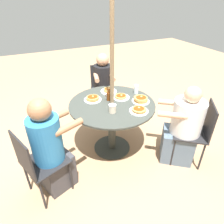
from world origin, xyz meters
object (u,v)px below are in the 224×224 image
object	(u,v)px
diner_south	(182,129)
pancake_plate_d	(139,110)
coffee_cup	(112,108)
drinking_glass_a	(136,89)
patio_chair_east	(37,162)
diner_east	(51,150)
pancake_plate_e	(109,91)
diner_north	(103,89)
pancake_plate_c	(141,100)
pancake_plate_a	(121,97)
patio_chair_south	(197,130)
syrup_bottle	(109,96)
patio_chair_north	(102,86)
patio_table	(112,114)
pancake_plate_b	(93,99)

from	to	relation	value
diner_south	pancake_plate_d	size ratio (longest dim) A/B	4.65
coffee_cup	drinking_glass_a	distance (m)	0.62
patio_chair_east	coffee_cup	xyz separation A→B (m)	(-0.95, -0.19, 0.30)
diner_east	pancake_plate_e	world-z (taller)	diner_east
coffee_cup	diner_north	bearing A→B (deg)	-106.87
diner_north	patio_chair_east	xyz separation A→B (m)	(1.29, 1.30, -0.03)
diner_east	pancake_plate_c	size ratio (longest dim) A/B	5.06
diner_north	pancake_plate_e	distance (m)	0.64
diner_east	pancake_plate_e	size ratio (longest dim) A/B	5.06
pancake_plate_a	pancake_plate_e	world-z (taller)	pancake_plate_e
patio_chair_south	syrup_bottle	size ratio (longest dim) A/B	5.32
patio_chair_north	diner_north	world-z (taller)	diner_north
patio_table	diner_south	size ratio (longest dim) A/B	1.04
patio_table	diner_south	bearing A→B (deg)	143.07
coffee_cup	drinking_glass_a	size ratio (longest dim) A/B	0.82
diner_east	pancake_plate_a	world-z (taller)	diner_east
diner_east	patio_chair_south	xyz separation A→B (m)	(-1.76, 0.33, -0.04)
pancake_plate_c	syrup_bottle	world-z (taller)	syrup_bottle
pancake_plate_a	pancake_plate_e	xyz separation A→B (m)	(0.07, -0.24, 0.00)
pancake_plate_b	syrup_bottle	world-z (taller)	syrup_bottle
patio_chair_north	pancake_plate_e	distance (m)	0.81
pancake_plate_a	patio_chair_north	bearing A→B (deg)	-96.94
pancake_plate_a	drinking_glass_a	bearing A→B (deg)	-171.88
diner_east	syrup_bottle	world-z (taller)	diner_east
patio_table	drinking_glass_a	distance (m)	0.51
patio_chair_east	diner_east	distance (m)	0.17
pancake_plate_b	pancake_plate_d	bearing A→B (deg)	128.82
syrup_bottle	drinking_glass_a	bearing A→B (deg)	-176.06
patio_table	syrup_bottle	size ratio (longest dim) A/B	6.84
pancake_plate_e	syrup_bottle	size ratio (longest dim) A/B	1.42
pancake_plate_d	diner_south	bearing A→B (deg)	156.01
patio_chair_north	pancake_plate_a	size ratio (longest dim) A/B	3.74
patio_chair_south	pancake_plate_c	distance (m)	0.81
patio_table	patio_chair_south	bearing A→B (deg)	143.07
coffee_cup	patio_table	bearing A→B (deg)	-113.18
diner_east	drinking_glass_a	distance (m)	1.42
patio_chair_south	syrup_bottle	distance (m)	1.21
pancake_plate_b	pancake_plate_c	xyz separation A→B (m)	(-0.56, 0.31, 0.01)
diner_south	pancake_plate_e	distance (m)	1.14
patio_chair_north	patio_chair_east	world-z (taller)	same
diner_south	patio_table	bearing A→B (deg)	90.00
patio_chair_south	syrup_bottle	xyz separation A→B (m)	(0.88, -0.77, 0.31)
diner_east	patio_chair_south	bearing A→B (deg)	58.52
coffee_cup	drinking_glass_a	world-z (taller)	drinking_glass_a
patio_chair_north	diner_south	distance (m)	1.69
patio_table	pancake_plate_d	world-z (taller)	pancake_plate_d
patio_table	drinking_glass_a	size ratio (longest dim) A/B	9.04
patio_table	diner_east	xyz separation A→B (m)	(0.88, 0.33, -0.04)
patio_table	patio_chair_east	size ratio (longest dim) A/B	1.29
patio_chair_south	patio_table	bearing A→B (deg)	90.00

